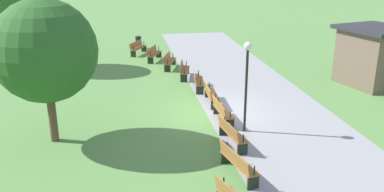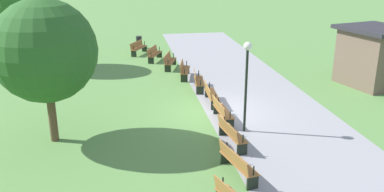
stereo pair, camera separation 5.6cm
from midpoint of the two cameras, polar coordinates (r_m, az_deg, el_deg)
name	(u,v)px [view 2 (the right image)]	position (r m, az deg, el deg)	size (l,w,h in m)	color
ground_plane	(218,112)	(18.38, 3.65, -2.17)	(120.00, 120.00, 0.00)	#5B8C47
path_paving	(265,109)	(18.97, 10.12, -1.74)	(39.03, 5.50, 0.01)	#939399
bench_0	(138,48)	(29.31, -7.39, 6.66)	(1.88, 1.29, 0.89)	#996633
bench_1	(154,53)	(27.36, -5.20, 5.87)	(1.91, 1.16, 0.89)	#996633
bench_2	(169,61)	(25.37, -3.08, 4.89)	(1.93, 1.02, 0.89)	#996633
bench_3	(184,69)	(23.35, -1.04, 3.69)	(1.93, 0.87, 0.89)	#996633
bench_4	(198,80)	(21.30, 0.88, 2.19)	(1.92, 0.71, 0.89)	#996633
bench_5	(211,94)	(19.24, 2.66, 0.33)	(1.89, 0.55, 0.89)	#996633
bench_6	(222,111)	(17.16, 4.22, -2.03)	(1.89, 0.55, 0.89)	#996633
bench_7	(231,133)	(15.10, 5.49, -5.07)	(1.92, 0.71, 0.89)	#996633
bench_8	(237,162)	(13.08, 6.32, -9.07)	(1.93, 0.87, 0.89)	#996633
tree_0	(45,51)	(15.37, -19.56, 5.87)	(3.67, 3.67, 5.26)	brown
lamp_post	(247,69)	(15.68, 7.67, 3.67)	(0.32, 0.32, 3.56)	black
trash_bin	(139,42)	(31.33, -7.28, 7.39)	(0.43, 0.43, 0.89)	black
kiosk	(374,56)	(23.77, 23.86, 5.09)	(4.10, 3.88, 3.10)	brown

